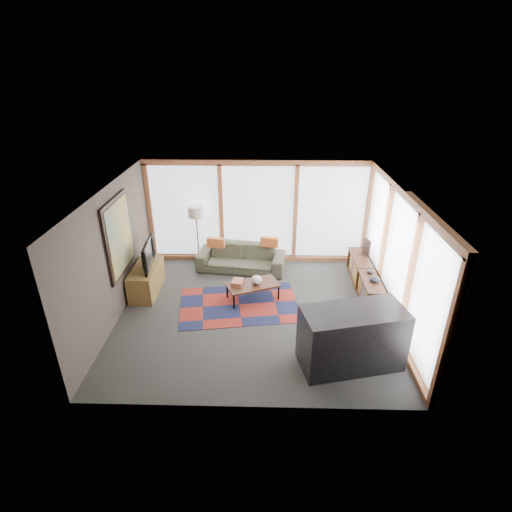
{
  "coord_description": "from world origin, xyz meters",
  "views": [
    {
      "loc": [
        0.19,
        -6.87,
        4.67
      ],
      "look_at": [
        0.0,
        0.4,
        1.1
      ],
      "focal_mm": 28.0,
      "sensor_mm": 36.0,
      "label": 1
    }
  ],
  "objects_px": {
    "bookshelf": "(365,279)",
    "television": "(144,254)",
    "coffee_table": "(253,291)",
    "floor_lamp": "(198,236)",
    "tv_console": "(147,279)",
    "sofa": "(241,258)",
    "bar_counter": "(352,338)"
  },
  "relations": [
    {
      "from": "sofa",
      "to": "bar_counter",
      "type": "height_order",
      "value": "bar_counter"
    },
    {
      "from": "tv_console",
      "to": "bookshelf",
      "type": "bearing_deg",
      "value": 2.11
    },
    {
      "from": "coffee_table",
      "to": "sofa",
      "type": "bearing_deg",
      "value": 103.62
    },
    {
      "from": "coffee_table",
      "to": "bookshelf",
      "type": "relative_size",
      "value": 0.49
    },
    {
      "from": "bookshelf",
      "to": "floor_lamp",
      "type": "bearing_deg",
      "value": 162.44
    },
    {
      "from": "bookshelf",
      "to": "tv_console",
      "type": "relative_size",
      "value": 1.8
    },
    {
      "from": "floor_lamp",
      "to": "coffee_table",
      "type": "relative_size",
      "value": 1.4
    },
    {
      "from": "sofa",
      "to": "tv_console",
      "type": "relative_size",
      "value": 1.71
    },
    {
      "from": "floor_lamp",
      "to": "tv_console",
      "type": "relative_size",
      "value": 1.24
    },
    {
      "from": "sofa",
      "to": "floor_lamp",
      "type": "distance_m",
      "value": 1.22
    },
    {
      "from": "television",
      "to": "floor_lamp",
      "type": "bearing_deg",
      "value": -38.96
    },
    {
      "from": "coffee_table",
      "to": "tv_console",
      "type": "xyz_separation_m",
      "value": [
        -2.37,
        0.24,
        0.13
      ]
    },
    {
      "from": "coffee_table",
      "to": "tv_console",
      "type": "relative_size",
      "value": 0.88
    },
    {
      "from": "floor_lamp",
      "to": "tv_console",
      "type": "bearing_deg",
      "value": -123.49
    },
    {
      "from": "sofa",
      "to": "tv_console",
      "type": "height_order",
      "value": "same"
    },
    {
      "from": "bar_counter",
      "to": "sofa",
      "type": "bearing_deg",
      "value": 108.1
    },
    {
      "from": "floor_lamp",
      "to": "television",
      "type": "relative_size",
      "value": 1.52
    },
    {
      "from": "floor_lamp",
      "to": "coffee_table",
      "type": "bearing_deg",
      "value": -49.4
    },
    {
      "from": "tv_console",
      "to": "television",
      "type": "relative_size",
      "value": 1.22
    },
    {
      "from": "coffee_table",
      "to": "tv_console",
      "type": "height_order",
      "value": "tv_console"
    },
    {
      "from": "bookshelf",
      "to": "television",
      "type": "relative_size",
      "value": 2.2
    },
    {
      "from": "bookshelf",
      "to": "television",
      "type": "distance_m",
      "value": 4.9
    },
    {
      "from": "sofa",
      "to": "bookshelf",
      "type": "distance_m",
      "value": 2.99
    },
    {
      "from": "bookshelf",
      "to": "tv_console",
      "type": "distance_m",
      "value": 4.88
    },
    {
      "from": "bookshelf",
      "to": "bar_counter",
      "type": "height_order",
      "value": "bar_counter"
    },
    {
      "from": "tv_console",
      "to": "floor_lamp",
      "type": "bearing_deg",
      "value": 56.51
    },
    {
      "from": "bookshelf",
      "to": "tv_console",
      "type": "height_order",
      "value": "tv_console"
    },
    {
      "from": "floor_lamp",
      "to": "television",
      "type": "bearing_deg",
      "value": -123.58
    },
    {
      "from": "sofa",
      "to": "bar_counter",
      "type": "xyz_separation_m",
      "value": [
        2.05,
        -3.39,
        0.22
      ]
    },
    {
      "from": "floor_lamp",
      "to": "tv_console",
      "type": "height_order",
      "value": "floor_lamp"
    },
    {
      "from": "bookshelf",
      "to": "television",
      "type": "height_order",
      "value": "television"
    },
    {
      "from": "sofa",
      "to": "floor_lamp",
      "type": "xyz_separation_m",
      "value": [
        -1.1,
        0.3,
        0.46
      ]
    }
  ]
}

